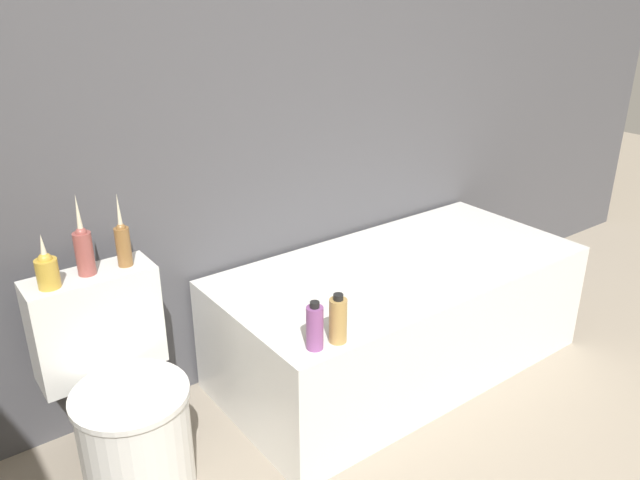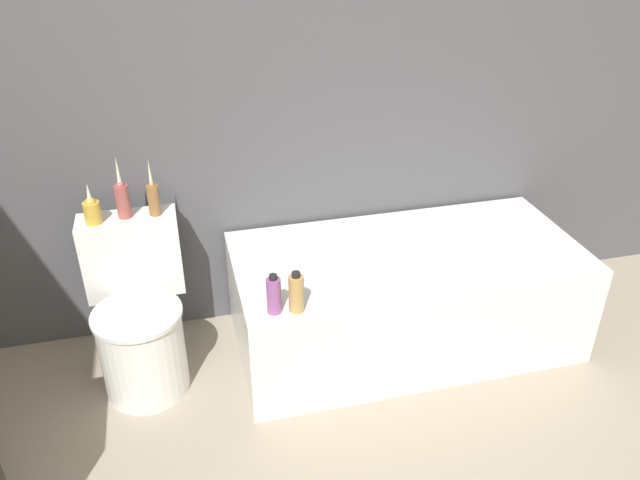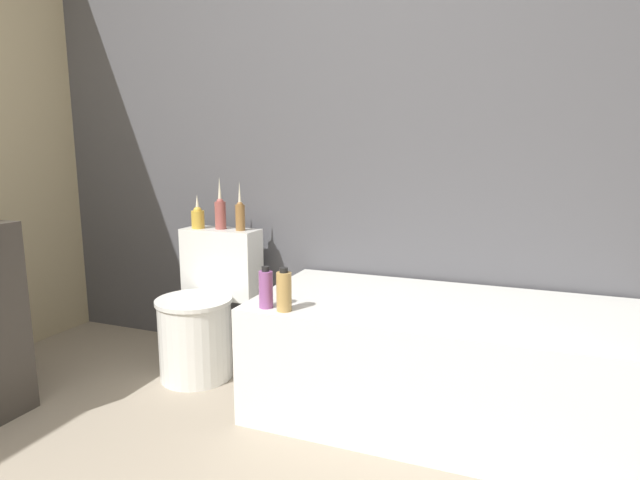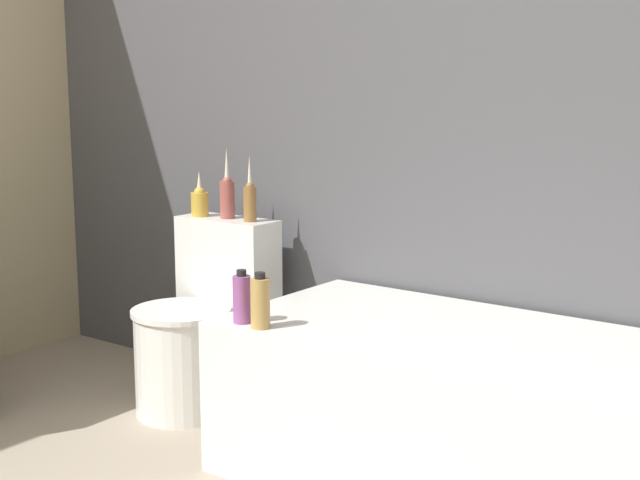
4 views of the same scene
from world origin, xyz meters
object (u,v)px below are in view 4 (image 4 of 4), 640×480
Objects in this scene: vase_gold at (200,201)px; vase_bronze at (250,200)px; vase_silver at (227,195)px; shampoo_bottle_tall at (242,298)px; bathtub at (478,415)px; toilet at (198,328)px; shampoo_bottle_short at (260,302)px.

vase_gold is 0.71× the size of vase_bronze.
vase_gold is 0.13m from vase_silver.
vase_bronze is 1.51× the size of shampoo_bottle_tall.
shampoo_bottle_tall is (0.55, -0.54, -0.24)m from vase_silver.
vase_silver is at bearing 135.50° from shampoo_bottle_tall.
vase_bronze is (-1.11, 0.22, 0.56)m from bathtub.
toilet reaches higher than shampoo_bottle_tall.
vase_silver is 0.87m from shampoo_bottle_short.
shampoo_bottle_tall is 0.97× the size of shampoo_bottle_short.
toilet is 0.52m from vase_gold.
vase_gold is 0.95m from shampoo_bottle_short.
vase_silver is (-1.24, 0.23, 0.57)m from bathtub.
shampoo_bottle_short is at bearing -46.80° from vase_bronze.
toilet is 4.10× the size of shampoo_bottle_short.
bathtub is 0.83m from shampoo_bottle_tall.
shampoo_bottle_short is at bearing -151.78° from bathtub.
vase_silver reaches higher than vase_gold.
vase_bronze reaches higher than shampoo_bottle_short.
shampoo_bottle_short is (0.64, -0.55, -0.23)m from vase_silver.
toilet is at bearing 177.95° from bathtub.
shampoo_bottle_short is (0.76, -0.52, -0.20)m from vase_gold.
bathtub is at bearing -8.40° from vase_gold.
bathtub is at bearing -10.42° from vase_silver.
shampoo_bottle_short is at bearing -7.85° from shampoo_bottle_tall.
vase_gold is at bearing 145.50° from shampoo_bottle_short.
shampoo_bottle_tall is (0.55, -0.35, 0.27)m from toilet.
vase_bronze is at bearing 133.20° from shampoo_bottle_short.
vase_bronze is 1.46× the size of shampoo_bottle_short.
vase_silver reaches higher than toilet.
toilet is 0.54m from vase_silver.
vase_gold reaches higher than toilet.
toilet is 4.22× the size of shampoo_bottle_tall.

